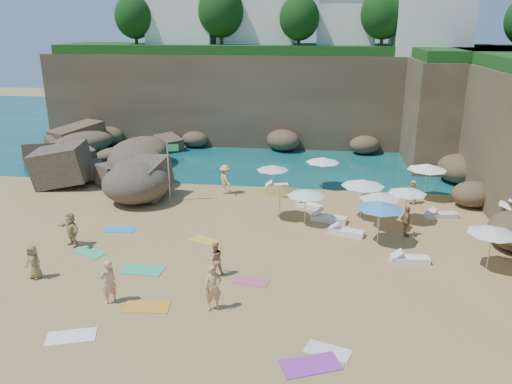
# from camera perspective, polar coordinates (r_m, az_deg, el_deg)

# --- Properties ---
(ground) EXTENTS (120.00, 120.00, 0.00)m
(ground) POSITION_cam_1_polar(r_m,az_deg,el_deg) (25.05, -5.50, -6.32)
(ground) COLOR tan
(ground) RESTS_ON ground
(seawater) EXTENTS (120.00, 120.00, 0.00)m
(seawater) POSITION_cam_1_polar(r_m,az_deg,el_deg) (53.40, 1.80, 7.25)
(seawater) COLOR #0C4751
(seawater) RESTS_ON ground
(cliff_back) EXTENTS (44.00, 8.00, 8.00)m
(cliff_back) POSITION_cam_1_polar(r_m,az_deg,el_deg) (47.64, 3.64, 10.71)
(cliff_back) COLOR brown
(cliff_back) RESTS_ON ground
(cliff_corner) EXTENTS (10.00, 12.00, 8.00)m
(cliff_corner) POSITION_cam_1_polar(r_m,az_deg,el_deg) (44.12, 23.17, 8.64)
(cliff_corner) COLOR brown
(cliff_corner) RESTS_ON ground
(rock_promontory) EXTENTS (12.00, 7.00, 2.00)m
(rock_promontory) POSITION_cam_1_polar(r_m,az_deg,el_deg) (42.78, -15.11, 3.73)
(rock_promontory) COLOR brown
(rock_promontory) RESTS_ON ground
(clifftop_buildings) EXTENTS (28.48, 9.48, 7.00)m
(clifftop_buildings) POSITION_cam_1_polar(r_m,az_deg,el_deg) (47.93, 5.12, 19.41)
(clifftop_buildings) COLOR white
(clifftop_buildings) RESTS_ON cliff_back
(clifftop_trees) EXTENTS (35.60, 23.82, 4.40)m
(clifftop_trees) POSITION_cam_1_polar(r_m,az_deg,el_deg) (41.60, 7.30, 19.49)
(clifftop_trees) COLOR #11380F
(clifftop_trees) RESTS_ON ground
(marina_masts) EXTENTS (3.10, 0.10, 6.00)m
(marina_masts) POSITION_cam_1_polar(r_m,az_deg,el_deg) (57.00, -15.18, 10.40)
(marina_masts) COLOR white
(marina_masts) RESTS_ON ground
(rock_outcrop) EXTENTS (8.94, 8.02, 2.93)m
(rock_outcrop) POSITION_cam_1_polar(r_m,az_deg,el_deg) (35.43, -16.49, 0.55)
(rock_outcrop) COLOR brown
(rock_outcrop) RESTS_ON ground
(flag_pole) EXTENTS (0.73, 0.17, 3.76)m
(flag_pole) POSITION_cam_1_polar(r_m,az_deg,el_deg) (30.93, -9.79, 3.12)
(flag_pole) COLOR silver
(flag_pole) RESTS_ON ground
(parasol_0) EXTENTS (2.24, 2.24, 2.12)m
(parasol_0) POSITION_cam_1_polar(r_m,az_deg,el_deg) (33.61, 7.64, 3.66)
(parasol_0) COLOR silver
(parasol_0) RESTS_ON ground
(parasol_1) EXTENTS (2.07, 2.07, 1.96)m
(parasol_1) POSITION_cam_1_polar(r_m,az_deg,el_deg) (32.03, 1.91, 2.79)
(parasol_1) COLOR silver
(parasol_1) RESTS_ON ground
(parasol_2) EXTENTS (2.44, 2.44, 2.30)m
(parasol_2) POSITION_cam_1_polar(r_m,az_deg,el_deg) (32.81, 18.98, 2.74)
(parasol_2) COLOR silver
(parasol_2) RESTS_ON ground
(parasol_3) EXTENTS (2.12, 2.12, 2.00)m
(parasol_3) POSITION_cam_1_polar(r_m,az_deg,el_deg) (28.67, 16.91, 0.14)
(parasol_3) COLOR silver
(parasol_3) RESTS_ON ground
(parasol_5) EXTENTS (2.15, 2.15, 2.04)m
(parasol_5) POSITION_cam_1_polar(r_m,az_deg,el_deg) (27.31, 13.95, -0.43)
(parasol_5) COLOR silver
(parasol_5) RESTS_ON ground
(parasol_6) EXTENTS (2.05, 2.05, 1.94)m
(parasol_6) POSITION_cam_1_polar(r_m,az_deg,el_deg) (28.01, 2.76, 0.40)
(parasol_6) COLOR silver
(parasol_6) RESTS_ON ground
(parasol_7) EXTENTS (2.43, 2.43, 2.30)m
(parasol_7) POSITION_cam_1_polar(r_m,az_deg,el_deg) (28.52, 12.13, 1.03)
(parasol_7) COLOR silver
(parasol_7) RESTS_ON ground
(parasol_9) EXTENTS (2.09, 2.09, 1.98)m
(parasol_9) POSITION_cam_1_polar(r_m,az_deg,el_deg) (27.26, 5.70, -0.10)
(parasol_9) COLOR silver
(parasol_9) RESTS_ON ground
(parasol_10) EXTENTS (2.33, 2.33, 2.20)m
(parasol_10) POSITION_cam_1_polar(r_m,az_deg,el_deg) (25.41, 14.03, -1.51)
(parasol_10) COLOR silver
(parasol_10) RESTS_ON ground
(parasol_11) EXTENTS (2.17, 2.17, 2.06)m
(parasol_11) POSITION_cam_1_polar(r_m,az_deg,el_deg) (24.45, 25.43, -3.97)
(parasol_11) COLOR silver
(parasol_11) RESTS_ON ground
(lounger_0) EXTENTS (2.09, 1.09, 0.31)m
(lounger_0) POSITION_cam_1_polar(r_m,az_deg,el_deg) (28.37, 8.33, -3.03)
(lounger_0) COLOR silver
(lounger_0) RESTS_ON ground
(lounger_1) EXTENTS (1.61, 0.93, 0.24)m
(lounger_1) POSITION_cam_1_polar(r_m,az_deg,el_deg) (33.86, 2.41, 0.70)
(lounger_1) COLOR white
(lounger_1) RESTS_ON ground
(lounger_2) EXTENTS (1.88, 1.03, 0.28)m
(lounger_2) POSITION_cam_1_polar(r_m,az_deg,el_deg) (30.52, 20.43, -2.50)
(lounger_2) COLOR silver
(lounger_2) RESTS_ON ground
(lounger_3) EXTENTS (1.95, 1.12, 0.29)m
(lounger_3) POSITION_cam_1_polar(r_m,az_deg,el_deg) (26.77, 10.27, -4.52)
(lounger_3) COLOR white
(lounger_3) RESTS_ON ground
(lounger_4) EXTENTS (1.65, 1.22, 0.25)m
(lounger_4) POSITION_cam_1_polar(r_m,az_deg,el_deg) (30.31, 6.10, -1.56)
(lounger_4) COLOR white
(lounger_4) RESTS_ON ground
(lounger_5) EXTENTS (1.78, 0.67, 0.27)m
(lounger_5) POSITION_cam_1_polar(r_m,az_deg,el_deg) (24.50, 17.18, -7.37)
(lounger_5) COLOR white
(lounger_5) RESTS_ON ground
(towel_2) EXTENTS (1.85, 1.08, 0.03)m
(towel_2) POSITION_cam_1_polar(r_m,az_deg,el_deg) (20.50, -12.35, -12.71)
(towel_2) COLOR orange
(towel_2) RESTS_ON ground
(towel_3) EXTENTS (1.81, 1.40, 0.03)m
(towel_3) POSITION_cam_1_polar(r_m,az_deg,el_deg) (25.67, -18.44, -6.58)
(towel_3) COLOR #34B774
(towel_3) RESTS_ON ground
(towel_5) EXTENTS (1.88, 1.35, 0.03)m
(towel_5) POSITION_cam_1_polar(r_m,az_deg,el_deg) (19.55, -20.36, -15.22)
(towel_5) COLOR white
(towel_5) RESTS_ON ground
(towel_6) EXTENTS (2.16, 1.64, 0.03)m
(towel_6) POSITION_cam_1_polar(r_m,az_deg,el_deg) (17.24, 6.23, -19.07)
(towel_6) COLOR purple
(towel_6) RESTS_ON ground
(towel_8) EXTENTS (1.67, 0.97, 0.03)m
(towel_8) POSITION_cam_1_polar(r_m,az_deg,el_deg) (27.95, -15.29, -4.17)
(towel_8) COLOR #2793D2
(towel_8) RESTS_ON ground
(towel_9) EXTENTS (1.58, 0.99, 0.03)m
(towel_9) POSITION_cam_1_polar(r_m,az_deg,el_deg) (21.81, -0.51, -10.20)
(towel_9) COLOR #CF506F
(towel_9) RESTS_ON ground
(towel_11) EXTENTS (1.93, 1.03, 0.03)m
(towel_11) POSITION_cam_1_polar(r_m,az_deg,el_deg) (23.30, -12.86, -8.70)
(towel_11) COLOR #34B878
(towel_11) RESTS_ON ground
(towel_12) EXTENTS (1.68, 1.26, 0.03)m
(towel_12) POSITION_cam_1_polar(r_m,az_deg,el_deg) (25.83, -5.87, -5.50)
(towel_12) COLOR gold
(towel_12) RESTS_ON ground
(towel_13) EXTENTS (1.68, 1.19, 0.03)m
(towel_13) POSITION_cam_1_polar(r_m,az_deg,el_deg) (17.91, 8.21, -17.54)
(towel_13) COLOR white
(towel_13) RESTS_ON ground
(person_stand_1) EXTENTS (0.95, 0.87, 1.57)m
(person_stand_1) POSITION_cam_1_polar(r_m,az_deg,el_deg) (22.08, -4.71, -7.63)
(person_stand_1) COLOR tan
(person_stand_1) RESTS_ON ground
(person_stand_2) EXTENTS (1.15, 1.31, 1.93)m
(person_stand_2) POSITION_cam_1_polar(r_m,az_deg,el_deg) (32.43, -3.53, 1.44)
(person_stand_2) COLOR #EFA788
(person_stand_2) RESTS_ON ground
(person_stand_3) EXTENTS (0.50, 0.99, 1.63)m
(person_stand_3) POSITION_cam_1_polar(r_m,az_deg,el_deg) (27.06, 16.83, -3.25)
(person_stand_3) COLOR #9C6D4E
(person_stand_3) RESTS_ON ground
(person_stand_4) EXTENTS (0.82, 0.64, 1.48)m
(person_stand_4) POSITION_cam_1_polar(r_m,az_deg,el_deg) (32.11, 17.47, -0.01)
(person_stand_4) COLOR tan
(person_stand_4) RESTS_ON ground
(person_stand_5) EXTENTS (1.76, 0.66, 1.86)m
(person_stand_5) POSITION_cam_1_polar(r_m,az_deg,el_deg) (33.43, -15.80, 1.21)
(person_stand_5) COLOR #A46752
(person_stand_5) RESTS_ON ground
(person_stand_6) EXTENTS (0.74, 0.80, 1.83)m
(person_stand_6) POSITION_cam_1_polar(r_m,az_deg,el_deg) (20.78, -16.50, -9.78)
(person_stand_6) COLOR #DE9F7E
(person_stand_6) RESTS_ON ground
(person_lie_2) EXTENTS (1.01, 1.61, 0.40)m
(person_lie_2) POSITION_cam_1_polar(r_m,az_deg,el_deg) (24.03, -23.89, -8.55)
(person_lie_2) COLOR olive
(person_lie_2) RESTS_ON ground
(person_lie_3) EXTENTS (2.25, 2.29, 0.46)m
(person_lie_3) POSITION_cam_1_polar(r_m,az_deg,el_deg) (26.65, -20.23, -5.33)
(person_lie_3) COLOR tan
(person_lie_3) RESTS_ON ground
(person_lie_4) EXTENTS (1.39, 1.94, 0.44)m
(person_lie_4) POSITION_cam_1_polar(r_m,az_deg,el_deg) (19.89, -4.85, -12.66)
(person_lie_4) COLOR tan
(person_lie_4) RESTS_ON ground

